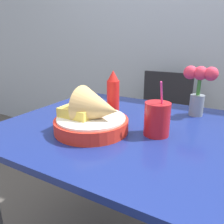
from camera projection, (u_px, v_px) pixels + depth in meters
name	position (u px, v px, depth m)	size (l,w,h in m)	color
wall_window	(193.00, 14.00, 1.76)	(7.00, 0.06, 2.60)	#9EA8B7
dining_table	(125.00, 148.00, 0.96)	(0.99, 0.86, 0.75)	navy
chair_far_window	(162.00, 116.00, 1.79)	(0.40, 0.40, 0.85)	black
food_basket	(94.00, 117.00, 0.84)	(0.29, 0.29, 0.18)	red
ketchup_bottle	(113.00, 94.00, 1.02)	(0.06, 0.06, 0.21)	red
drink_cup	(157.00, 120.00, 0.81)	(0.10, 0.10, 0.21)	red
flower_vase	(199.00, 85.00, 1.00)	(0.15, 0.06, 0.23)	gray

